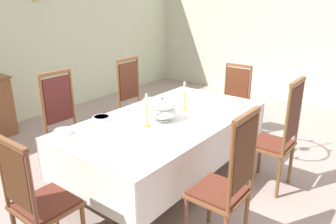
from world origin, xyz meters
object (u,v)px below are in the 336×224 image
(chair_south_b, at_px, (279,135))
(candlestick_west, at_px, (147,114))
(chair_south_a, at_px, (227,182))
(bowl_near_left, at_px, (151,100))
(bowl_far_left, at_px, (185,89))
(spoon_primary, at_px, (156,99))
(chair_head_west, at_px, (37,200))
(bowl_far_right, at_px, (63,131))
(chair_head_east, at_px, (233,100))
(chair_north_b, at_px, (135,101))
(chair_north_a, at_px, (67,124))
(bowl_near_right, at_px, (102,118))
(dining_table, at_px, (167,124))
(candlestick_east, at_px, (184,99))
(spoon_secondary, at_px, (91,122))
(soup_tureen, at_px, (162,109))

(chair_south_b, height_order, candlestick_west, chair_south_b)
(chair_south_a, xyz_separation_m, bowl_near_left, (0.87, 1.53, 0.17))
(bowl_far_left, xyz_separation_m, spoon_primary, (-0.58, 0.05, -0.01))
(chair_head_west, xyz_separation_m, bowl_far_right, (0.62, 0.51, 0.21))
(chair_head_east, bearing_deg, chair_north_b, 43.52)
(chair_north_a, distance_m, bowl_near_right, 0.56)
(candlestick_west, xyz_separation_m, bowl_near_left, (0.64, 0.50, -0.11))
(bowl_far_right, bearing_deg, bowl_far_left, -1.21)
(chair_south_a, bearing_deg, spoon_primary, 57.33)
(dining_table, relative_size, bowl_far_right, 13.48)
(chair_head_east, distance_m, bowl_far_left, 0.76)
(candlestick_east, bearing_deg, chair_head_east, -0.00)
(dining_table, height_order, spoon_secondary, spoon_secondary)
(chair_north_a, distance_m, bowl_near_left, 1.04)
(spoon_secondary, bearing_deg, chair_south_a, -98.55)
(chair_head_east, distance_m, bowl_near_right, 2.12)
(chair_head_east, bearing_deg, bowl_far_right, 78.50)
(chair_south_a, xyz_separation_m, chair_south_b, (1.15, -0.00, 0.01))
(soup_tureen, distance_m, spoon_primary, 0.75)
(bowl_far_right, xyz_separation_m, spoon_primary, (1.39, 0.01, -0.02))
(chair_north_a, distance_m, chair_north_b, 1.15)
(chair_head_west, relative_size, spoon_secondary, 6.17)
(bowl_far_right, bearing_deg, spoon_primary, 0.41)
(bowl_far_right, distance_m, spoon_secondary, 0.35)
(bowl_far_left, height_order, bowl_far_right, bowl_far_right)
(bowl_near_left, bearing_deg, dining_table, -122.27)
(dining_table, relative_size, chair_south_b, 1.90)
(chair_south_a, distance_m, candlestick_east, 1.39)
(chair_north_b, xyz_separation_m, spoon_secondary, (-1.20, -0.50, 0.16))
(chair_south_b, relative_size, bowl_far_right, 7.11)
(chair_head_west, bearing_deg, chair_north_a, 135.52)
(dining_table, distance_m, candlestick_east, 0.38)
(dining_table, distance_m, chair_north_b, 1.19)
(chair_south_b, bearing_deg, chair_north_a, 119.17)
(bowl_near_left, distance_m, bowl_near_right, 0.79)
(soup_tureen, height_order, spoon_secondary, soup_tureen)
(chair_head_east, xyz_separation_m, spoon_primary, (-1.13, 0.52, 0.20))
(chair_north_b, height_order, bowl_far_right, chair_north_b)
(candlestick_east, distance_m, spoon_secondary, 1.08)
(chair_south_a, height_order, chair_north_a, chair_south_a)
(candlestick_west, bearing_deg, chair_north_a, 102.80)
(candlestick_west, height_order, spoon_secondary, candlestick_west)
(spoon_secondary, bearing_deg, chair_north_a, 74.00)
(candlestick_west, xyz_separation_m, spoon_primary, (0.76, 0.52, -0.13))
(chair_north_b, bearing_deg, dining_table, 60.10)
(chair_north_a, distance_m, bowl_far_left, 1.68)
(chair_north_b, relative_size, bowl_near_right, 6.36)
(bowl_near_left, xyz_separation_m, bowl_far_right, (-1.27, 0.02, -0.00))
(soup_tureen, bearing_deg, candlestick_east, -0.00)
(bowl_far_right, height_order, spoon_secondary, bowl_far_right)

